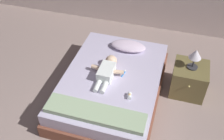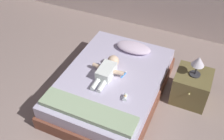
{
  "view_description": "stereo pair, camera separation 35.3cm",
  "coord_description": "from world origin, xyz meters",
  "px_view_note": "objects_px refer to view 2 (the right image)",
  "views": [
    {
      "loc": [
        0.81,
        -1.53,
        2.84
      ],
      "look_at": [
        0.06,
        0.99,
        0.48
      ],
      "focal_mm": 42.23,
      "sensor_mm": 36.0,
      "label": 1
    },
    {
      "loc": [
        1.14,
        -1.41,
        2.84
      ],
      "look_at": [
        0.06,
        0.99,
        0.48
      ],
      "focal_mm": 42.23,
      "sensor_mm": 36.0,
      "label": 2
    }
  ],
  "objects_px": {
    "lamp": "(198,63)",
    "baby_bottle": "(125,97)",
    "baby": "(108,70)",
    "pillow": "(133,48)",
    "bed": "(112,85)",
    "nightstand": "(191,87)",
    "toothbrush": "(124,75)"
  },
  "relations": [
    {
      "from": "bed",
      "to": "lamp",
      "type": "relative_size",
      "value": 6.32
    },
    {
      "from": "baby",
      "to": "toothbrush",
      "type": "bearing_deg",
      "value": 15.88
    },
    {
      "from": "pillow",
      "to": "baby_bottle",
      "type": "height_order",
      "value": "pillow"
    },
    {
      "from": "toothbrush",
      "to": "baby_bottle",
      "type": "bearing_deg",
      "value": -66.1
    },
    {
      "from": "toothbrush",
      "to": "nightstand",
      "type": "relative_size",
      "value": 0.27
    },
    {
      "from": "pillow",
      "to": "baby_bottle",
      "type": "relative_size",
      "value": 5.51
    },
    {
      "from": "baby",
      "to": "toothbrush",
      "type": "distance_m",
      "value": 0.23
    },
    {
      "from": "pillow",
      "to": "toothbrush",
      "type": "bearing_deg",
      "value": -82.05
    },
    {
      "from": "bed",
      "to": "pillow",
      "type": "bearing_deg",
      "value": 84.08
    },
    {
      "from": "nightstand",
      "to": "toothbrush",
      "type": "bearing_deg",
      "value": -160.53
    },
    {
      "from": "baby",
      "to": "nightstand",
      "type": "bearing_deg",
      "value": 18.78
    },
    {
      "from": "pillow",
      "to": "lamp",
      "type": "height_order",
      "value": "lamp"
    },
    {
      "from": "bed",
      "to": "nightstand",
      "type": "height_order",
      "value": "nightstand"
    },
    {
      "from": "bed",
      "to": "lamp",
      "type": "distance_m",
      "value": 1.21
    },
    {
      "from": "pillow",
      "to": "nightstand",
      "type": "distance_m",
      "value": 1.02
    },
    {
      "from": "bed",
      "to": "pillow",
      "type": "distance_m",
      "value": 0.7
    },
    {
      "from": "lamp",
      "to": "pillow",
      "type": "bearing_deg",
      "value": 165.03
    },
    {
      "from": "toothbrush",
      "to": "baby_bottle",
      "type": "distance_m",
      "value": 0.44
    },
    {
      "from": "baby",
      "to": "toothbrush",
      "type": "xyz_separation_m",
      "value": [
        0.22,
        0.06,
        -0.06
      ]
    },
    {
      "from": "pillow",
      "to": "lamp",
      "type": "relative_size",
      "value": 1.78
    },
    {
      "from": "lamp",
      "to": "baby",
      "type": "bearing_deg",
      "value": -161.22
    },
    {
      "from": "baby",
      "to": "baby_bottle",
      "type": "bearing_deg",
      "value": -40.53
    },
    {
      "from": "bed",
      "to": "lamp",
      "type": "height_order",
      "value": "lamp"
    },
    {
      "from": "baby",
      "to": "nightstand",
      "type": "distance_m",
      "value": 1.19
    },
    {
      "from": "baby",
      "to": "lamp",
      "type": "height_order",
      "value": "lamp"
    },
    {
      "from": "baby",
      "to": "bed",
      "type": "bearing_deg",
      "value": -10.95
    },
    {
      "from": "pillow",
      "to": "nightstand",
      "type": "bearing_deg",
      "value": -14.97
    },
    {
      "from": "lamp",
      "to": "baby_bottle",
      "type": "relative_size",
      "value": 3.1
    },
    {
      "from": "bed",
      "to": "nightstand",
      "type": "distance_m",
      "value": 1.11
    },
    {
      "from": "pillow",
      "to": "baby_bottle",
      "type": "xyz_separation_m",
      "value": [
        0.26,
        -0.97,
        -0.02
      ]
    },
    {
      "from": "baby_bottle",
      "to": "pillow",
      "type": "bearing_deg",
      "value": 104.8
    },
    {
      "from": "toothbrush",
      "to": "baby_bottle",
      "type": "relative_size",
      "value": 1.42
    }
  ]
}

